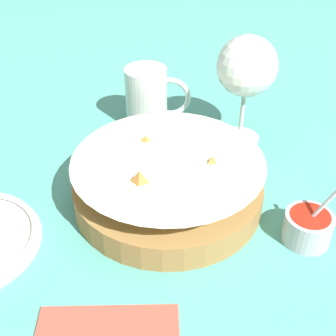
# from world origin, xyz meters

# --- Properties ---
(ground_plane) EXTENTS (4.00, 4.00, 0.00)m
(ground_plane) POSITION_xyz_m (0.00, 0.00, 0.00)
(ground_plane) COLOR teal
(food_basket) EXTENTS (0.26, 0.26, 0.09)m
(food_basket) POSITION_xyz_m (-0.02, 0.03, 0.03)
(food_basket) COLOR olive
(food_basket) RESTS_ON ground_plane
(sauce_cup) EXTENTS (0.06, 0.06, 0.10)m
(sauce_cup) POSITION_xyz_m (0.16, -0.04, 0.02)
(sauce_cup) COLOR #B7B7BC
(sauce_cup) RESTS_ON ground_plane
(wine_glass) EXTENTS (0.10, 0.10, 0.18)m
(wine_glass) POSITION_xyz_m (0.10, 0.20, 0.12)
(wine_glass) COLOR silver
(wine_glass) RESTS_ON ground_plane
(beer_mug) EXTENTS (0.11, 0.07, 0.10)m
(beer_mug) POSITION_xyz_m (-0.06, 0.24, 0.05)
(beer_mug) COLOR silver
(beer_mug) RESTS_ON ground_plane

